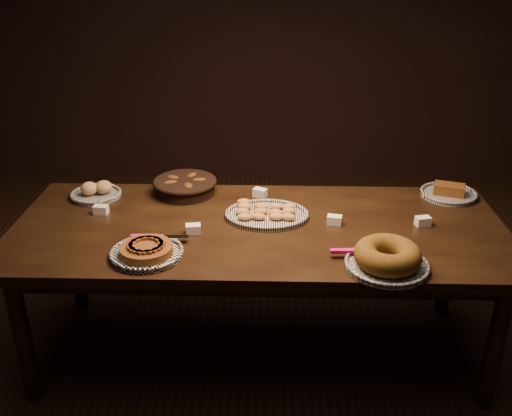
{
  "coord_description": "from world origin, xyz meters",
  "views": [
    {
      "loc": [
        0.06,
        -2.47,
        2.01
      ],
      "look_at": [
        -0.01,
        0.05,
        0.82
      ],
      "focal_mm": 40.0,
      "sensor_mm": 36.0,
      "label": 1
    }
  ],
  "objects_px": {
    "buffet_table": "(259,239)",
    "madeleine_platter": "(266,213)",
    "apple_tart_plate": "(147,251)",
    "bundt_cake_plate": "(387,258)"
  },
  "relations": [
    {
      "from": "madeleine_platter",
      "to": "bundt_cake_plate",
      "type": "bearing_deg",
      "value": -65.66
    },
    {
      "from": "apple_tart_plate",
      "to": "madeleine_platter",
      "type": "bearing_deg",
      "value": 30.09
    },
    {
      "from": "buffet_table",
      "to": "madeleine_platter",
      "type": "xyz_separation_m",
      "value": [
        0.04,
        0.1,
        0.09
      ]
    },
    {
      "from": "buffet_table",
      "to": "apple_tart_plate",
      "type": "bearing_deg",
      "value": -147.71
    },
    {
      "from": "apple_tart_plate",
      "to": "bundt_cake_plate",
      "type": "relative_size",
      "value": 0.8
    },
    {
      "from": "apple_tart_plate",
      "to": "bundt_cake_plate",
      "type": "xyz_separation_m",
      "value": [
        1.03,
        -0.07,
        0.02
      ]
    },
    {
      "from": "buffet_table",
      "to": "madeleine_platter",
      "type": "height_order",
      "value": "madeleine_platter"
    },
    {
      "from": "apple_tart_plate",
      "to": "madeleine_platter",
      "type": "height_order",
      "value": "apple_tart_plate"
    },
    {
      "from": "buffet_table",
      "to": "madeleine_platter",
      "type": "bearing_deg",
      "value": 69.61
    },
    {
      "from": "buffet_table",
      "to": "madeleine_platter",
      "type": "distance_m",
      "value": 0.14
    }
  ]
}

